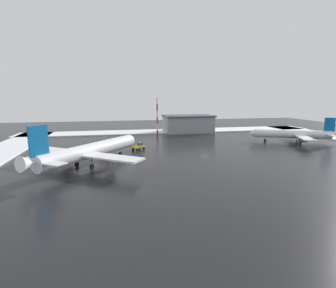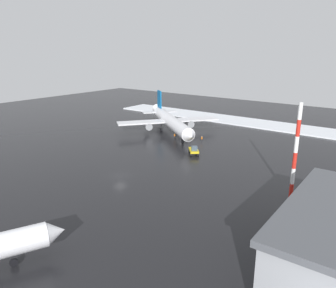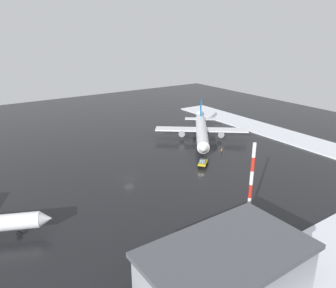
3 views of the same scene
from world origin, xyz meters
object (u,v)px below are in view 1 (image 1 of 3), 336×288
at_px(antenna_mast, 157,117).
at_px(cargo_hangar, 188,124).
at_px(airplane_distant_tail, 90,151).
at_px(ground_crew_near_tug, 109,157).
at_px(pushback_tug, 139,146).
at_px(ground_crew_by_nose_gear, 103,151).
at_px(airplane_parked_portside, 294,134).

relative_size(antenna_mast, cargo_hangar, 0.71).
distance_m(airplane_distant_tail, ground_crew_near_tug, 7.58).
xyz_separation_m(antenna_mast, cargo_hangar, (-18.10, -12.24, -4.47)).
height_order(pushback_tug, ground_crew_by_nose_gear, pushback_tug).
bearing_deg(pushback_tug, airplane_distant_tail, -168.37).
relative_size(pushback_tug, antenna_mast, 0.28).
bearing_deg(pushback_tug, cargo_hangar, 14.07).
xyz_separation_m(pushback_tug, ground_crew_by_nose_gear, (11.94, 4.86, -0.31)).
bearing_deg(ground_crew_by_nose_gear, pushback_tug, -74.57).
bearing_deg(ground_crew_near_tug, antenna_mast, -86.29).
bearing_deg(airplane_distant_tail, ground_crew_by_nose_gear, 26.83).
bearing_deg(airplane_parked_portside, ground_crew_near_tug, 35.79).
height_order(pushback_tug, ground_crew_near_tug, pushback_tug).
xyz_separation_m(airplane_distant_tail, ground_crew_by_nose_gear, (-2.61, -13.53, -3.04)).
bearing_deg(airplane_parked_portside, cargo_hangar, -25.92).
bearing_deg(airplane_parked_portside, airplane_distant_tail, 38.66).
bearing_deg(antenna_mast, ground_crew_near_tug, 63.14).
relative_size(airplane_distant_tail, ground_crew_near_tug, 20.11).
relative_size(pushback_tug, cargo_hangar, 0.20).
xyz_separation_m(pushback_tug, antenna_mast, (-11.27, -28.34, 7.63)).
xyz_separation_m(airplane_distant_tail, pushback_tug, (-14.55, -18.39, -2.73)).
distance_m(airplane_distant_tail, cargo_hangar, 73.53).
distance_m(airplane_parked_portside, pushback_tug, 62.17).
xyz_separation_m(airplane_distant_tail, antenna_mast, (-25.82, -46.74, 4.90)).
bearing_deg(ground_crew_by_nose_gear, cargo_hangar, -49.02).
height_order(airplane_distant_tail, antenna_mast, antenna_mast).
height_order(antenna_mast, cargo_hangar, antenna_mast).
height_order(airplane_distant_tail, ground_crew_by_nose_gear, airplane_distant_tail).
relative_size(ground_crew_near_tug, ground_crew_by_nose_gear, 1.00).
height_order(airplane_parked_portside, pushback_tug, airplane_parked_portside).
xyz_separation_m(ground_crew_by_nose_gear, antenna_mast, (-23.21, -33.21, 7.95)).
bearing_deg(antenna_mast, airplane_distant_tail, 61.08).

